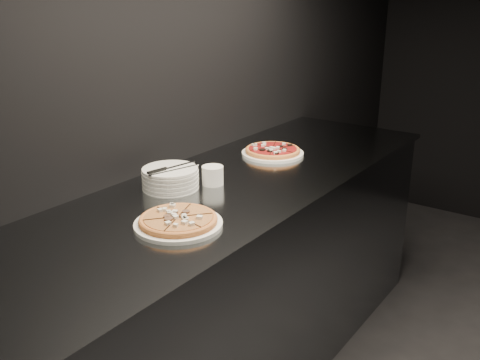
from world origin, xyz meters
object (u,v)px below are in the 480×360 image
Objects in this scene: plate_stack at (170,178)px; cutlery at (169,169)px; ramekin at (213,175)px; pizza_tomato at (273,151)px; pizza_mushroom at (178,221)px; counter at (234,280)px.

cutlery is (0.01, -0.02, 0.04)m from plate_stack.
pizza_tomato is at bearing 92.87° from ramekin.
cutlery reaches higher than pizza_mushroom.
ramekin is (0.11, 0.13, -0.00)m from plate_stack.
ramekin is at bearing 112.69° from pizza_mushroom.
cutlery is at bearing -96.80° from pizza_tomato.
cutlery is at bearing -62.38° from plate_stack.
cutlery is 2.60× the size of ramekin.
counter is 0.64m from pizza_tomato.
pizza_mushroom is 1.03× the size of pizza_tomato.
counter is 28.01× the size of ramekin.
pizza_mushroom is 0.42m from ramekin.
pizza_tomato is (-0.19, 0.87, -0.00)m from pizza_mushroom.
counter is at bearing -79.55° from pizza_tomato.
ramekin is (0.10, 0.15, -0.05)m from cutlery.
plate_stack is at bearing -129.87° from ramekin.
counter is 8.04× the size of pizza_mushroom.
cutlery reaches higher than counter.
ramekin reaches higher than counter.
pizza_tomato is at bearing 102.00° from pizza_mushroom.
pizza_mushroom and pizza_tomato have the same top height.
cutlery is 0.18m from ramekin.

